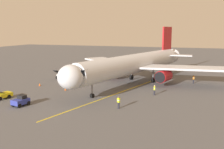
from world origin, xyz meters
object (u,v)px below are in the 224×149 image
object	(u,v)px
belt_loader_near_nose	(61,75)
tug_starboard_side	(21,101)
ground_crew_loader	(154,90)
safety_cone_nose_left	(65,84)
ground_crew_marshaller	(119,102)
safety_cone_nose_right	(40,84)
belt_loader_portside	(2,94)
airplane	(136,64)
safety_cone_wing_port	(65,89)
ground_crew_wing_walker	(193,79)

from	to	relation	value
belt_loader_near_nose	tug_starboard_side	world-z (taller)	belt_loader_near_nose
tug_starboard_side	ground_crew_loader	bearing A→B (deg)	-144.54
belt_loader_near_nose	safety_cone_nose_left	world-z (taller)	belt_loader_near_nose
ground_crew_marshaller	safety_cone_nose_right	bearing A→B (deg)	-25.03
ground_crew_marshaller	ground_crew_loader	xyz separation A→B (m)	(-3.46, -8.92, 0.00)
safety_cone_nose_left	belt_loader_portside	bearing A→B (deg)	70.94
ground_crew_marshaller	belt_loader_portside	bearing A→B (deg)	3.48
airplane	safety_cone_nose_left	distance (m)	14.63
belt_loader_near_nose	safety_cone_nose_left	size ratio (longest dim) A/B	8.52
airplane	safety_cone_wing_port	xyz separation A→B (m)	(10.50, 10.08, -3.73)
belt_loader_near_nose	safety_cone_wing_port	bearing A→B (deg)	123.83
ground_crew_wing_walker	ground_crew_loader	xyz separation A→B (m)	(5.96, 11.88, 0.00)
ground_crew_loader	belt_loader_portside	xyz separation A→B (m)	(22.28, 10.06, -0.17)
belt_loader_portside	safety_cone_nose_left	xyz separation A→B (m)	(-4.25, -12.31, -0.44)
airplane	belt_loader_portside	world-z (taller)	airplane
airplane	belt_loader_portside	distance (m)	25.26
airplane	ground_crew_wing_walker	world-z (taller)	airplane
belt_loader_near_nose	safety_cone_nose_right	xyz separation A→B (m)	(-0.16, 8.35, -0.44)
safety_cone_nose_left	safety_cone_nose_right	distance (m)	4.88
ground_crew_marshaller	safety_cone_nose_left	xyz separation A→B (m)	(14.57, -11.17, -0.61)
safety_cone_wing_port	airplane	bearing A→B (deg)	-136.16
ground_crew_loader	safety_cone_nose_left	size ratio (longest dim) A/B	3.11
safety_cone_nose_right	airplane	bearing A→B (deg)	-153.77
belt_loader_near_nose	tug_starboard_side	size ratio (longest dim) A/B	1.84
ground_crew_marshaller	belt_loader_portside	world-z (taller)	belt_loader_portside
belt_loader_portside	safety_cone_nose_left	bearing A→B (deg)	-109.06
tug_starboard_side	belt_loader_portside	bearing A→B (deg)	-22.49
airplane	ground_crew_loader	size ratio (longest dim) A/B	23.12
airplane	safety_cone_nose_left	size ratio (longest dim) A/B	71.89
belt_loader_portside	safety_cone_wing_port	distance (m)	10.56
safety_cone_nose_left	ground_crew_wing_walker	bearing A→B (deg)	-158.13
airplane	safety_cone_nose_left	world-z (taller)	airplane
ground_crew_marshaller	belt_loader_near_nose	bearing A→B (deg)	-42.08
ground_crew_loader	ground_crew_wing_walker	bearing A→B (deg)	-116.64
safety_cone_wing_port	belt_loader_near_nose	bearing A→B (deg)	-56.17
airplane	ground_crew_marshaller	distance (m)	17.57
ground_crew_marshaller	safety_cone_wing_port	world-z (taller)	ground_crew_marshaller
safety_cone_nose_right	ground_crew_marshaller	bearing A→B (deg)	154.97
safety_cone_nose_left	safety_cone_nose_right	world-z (taller)	same
airplane	ground_crew_wing_walker	bearing A→B (deg)	-162.19
safety_cone_nose_left	safety_cone_wing_port	bearing A→B (deg)	119.59
ground_crew_wing_walker	tug_starboard_side	size ratio (longest dim) A/B	0.67
airplane	safety_cone_nose_right	distance (m)	19.38
ground_crew_wing_walker	belt_loader_portside	world-z (taller)	belt_loader_portside
ground_crew_loader	belt_loader_near_nose	world-z (taller)	belt_loader_near_nose
ground_crew_wing_walker	belt_loader_near_nose	bearing A→B (deg)	7.32
ground_crew_loader	belt_loader_near_nose	size ratio (longest dim) A/B	0.36
belt_loader_portside	airplane	bearing A→B (deg)	-132.90
ground_crew_wing_walker	ground_crew_loader	size ratio (longest dim) A/B	1.00
ground_crew_wing_walker	safety_cone_nose_left	bearing A→B (deg)	21.87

